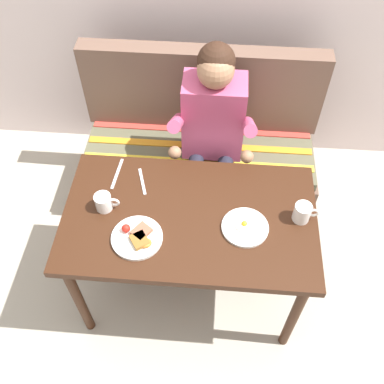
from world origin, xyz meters
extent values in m
plane|color=#ADA595|center=(0.00, 0.00, 0.00)|extent=(8.00, 8.00, 0.00)
cube|color=#371C0F|center=(0.00, 0.00, 0.71)|extent=(1.20, 0.70, 0.04)
cylinder|color=#371C0F|center=(-0.54, -0.29, 0.34)|extent=(0.05, 0.05, 0.69)
cylinder|color=#371C0F|center=(0.54, -0.29, 0.34)|extent=(0.05, 0.05, 0.69)
cylinder|color=#371C0F|center=(-0.54, 0.29, 0.34)|extent=(0.05, 0.05, 0.69)
cylinder|color=#371C0F|center=(0.54, 0.29, 0.34)|extent=(0.05, 0.05, 0.69)
cube|color=brown|center=(0.00, 0.72, 0.20)|extent=(1.44, 0.56, 0.40)
cube|color=#5A5942|center=(0.00, 0.72, 0.43)|extent=(1.40, 0.52, 0.06)
cube|color=brown|center=(0.00, 0.94, 0.73)|extent=(1.44, 0.12, 0.54)
cube|color=yellow|center=(0.00, 0.58, 0.46)|extent=(1.38, 0.05, 0.01)
cube|color=orange|center=(0.00, 0.72, 0.46)|extent=(1.38, 0.05, 0.01)
cube|color=#C63D33|center=(0.00, 0.86, 0.46)|extent=(1.38, 0.05, 0.01)
cube|color=#BB4A71|center=(0.08, 0.66, 0.76)|extent=(0.34, 0.22, 0.48)
sphere|color=#9E7051|center=(0.08, 0.64, 1.09)|extent=(0.19, 0.19, 0.19)
sphere|color=#331E14|center=(0.08, 0.67, 1.12)|extent=(0.19, 0.19, 0.19)
cylinder|color=#BB4A71|center=(-0.11, 0.52, 0.83)|extent=(0.07, 0.29, 0.23)
cylinder|color=#BB4A71|center=(0.27, 0.52, 0.83)|extent=(0.07, 0.29, 0.23)
sphere|color=#9E7051|center=(-0.11, 0.40, 0.73)|extent=(0.07, 0.07, 0.07)
sphere|color=#9E7051|center=(0.27, 0.40, 0.73)|extent=(0.07, 0.07, 0.07)
cylinder|color=#232333|center=(-0.01, 0.49, 0.52)|extent=(0.09, 0.34, 0.09)
cylinder|color=#232333|center=(-0.01, 0.32, 0.26)|extent=(0.08, 0.08, 0.52)
cube|color=black|center=(-0.01, 0.26, 0.03)|extent=(0.09, 0.20, 0.05)
cylinder|color=#232333|center=(0.16, 0.49, 0.52)|extent=(0.09, 0.34, 0.09)
cylinder|color=#232333|center=(0.16, 0.32, 0.26)|extent=(0.08, 0.08, 0.52)
cube|color=black|center=(0.16, 0.26, 0.03)|extent=(0.09, 0.20, 0.05)
cylinder|color=white|center=(-0.23, -0.15, 0.74)|extent=(0.23, 0.23, 0.02)
cube|color=brown|center=(-0.21, -0.17, 0.76)|extent=(0.10, 0.10, 0.02)
cube|color=#955840|center=(-0.21, -0.12, 0.76)|extent=(0.10, 0.10, 0.02)
sphere|color=red|center=(-0.28, -0.12, 0.76)|extent=(0.04, 0.04, 0.04)
ellipsoid|color=#CC6623|center=(-0.18, -0.18, 0.76)|extent=(0.06, 0.05, 0.02)
cylinder|color=white|center=(0.26, -0.05, 0.74)|extent=(0.22, 0.22, 0.01)
ellipsoid|color=white|center=(0.26, -0.05, 0.75)|extent=(0.09, 0.08, 0.01)
sphere|color=yellow|center=(0.26, -0.04, 0.76)|extent=(0.03, 0.03, 0.03)
cylinder|color=white|center=(0.52, 0.03, 0.78)|extent=(0.08, 0.08, 0.09)
cylinder|color=brown|center=(0.52, 0.03, 0.82)|extent=(0.07, 0.07, 0.01)
torus|color=white|center=(0.57, 0.03, 0.78)|extent=(0.05, 0.01, 0.05)
cylinder|color=white|center=(-0.41, 0.02, 0.77)|extent=(0.08, 0.08, 0.09)
cylinder|color=brown|center=(-0.41, 0.02, 0.81)|extent=(0.07, 0.07, 0.01)
torus|color=white|center=(-0.36, 0.02, 0.78)|extent=(0.05, 0.01, 0.05)
cube|color=silver|center=(-0.25, 0.19, 0.73)|extent=(0.06, 0.17, 0.00)
cube|color=silver|center=(-0.39, 0.23, 0.73)|extent=(0.03, 0.20, 0.00)
camera|label=1|loc=(0.11, -1.19, 2.43)|focal=41.20mm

